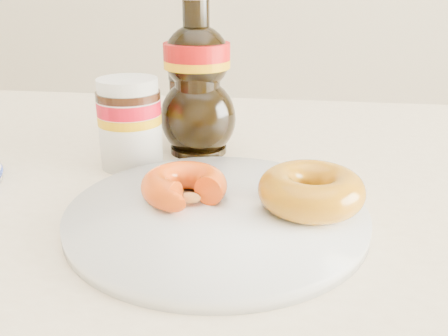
# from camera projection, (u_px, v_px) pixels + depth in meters

# --- Properties ---
(dining_table) EXTENTS (1.40, 0.90, 0.75)m
(dining_table) POSITION_uv_depth(u_px,v_px,m) (195.00, 263.00, 0.56)
(dining_table) COLOR #FEE8C1
(dining_table) RESTS_ON ground
(plate) EXTENTS (0.28, 0.28, 0.01)m
(plate) POSITION_uv_depth(u_px,v_px,m) (217.00, 214.00, 0.47)
(plate) COLOR white
(plate) RESTS_ON dining_table
(donut_bitten) EXTENTS (0.10, 0.10, 0.03)m
(donut_bitten) POSITION_uv_depth(u_px,v_px,m) (184.00, 186.00, 0.48)
(donut_bitten) COLOR #DE500C
(donut_bitten) RESTS_ON plate
(donut_whole) EXTENTS (0.12, 0.12, 0.04)m
(donut_whole) POSITION_uv_depth(u_px,v_px,m) (311.00, 190.00, 0.46)
(donut_whole) COLOR #AC6B0B
(donut_whole) RESTS_ON plate
(nutella_jar) EXTENTS (0.08, 0.08, 0.11)m
(nutella_jar) POSITION_uv_depth(u_px,v_px,m) (130.00, 120.00, 0.59)
(nutella_jar) COLOR white
(nutella_jar) RESTS_ON dining_table
(syrup_bottle) EXTENTS (0.12, 0.11, 0.19)m
(syrup_bottle) POSITION_uv_depth(u_px,v_px,m) (197.00, 80.00, 0.63)
(syrup_bottle) COLOR black
(syrup_bottle) RESTS_ON dining_table
(dark_jar) EXTENTS (0.06, 0.06, 0.10)m
(dark_jar) POSITION_uv_depth(u_px,v_px,m) (191.00, 106.00, 0.69)
(dark_jar) COLOR black
(dark_jar) RESTS_ON dining_table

